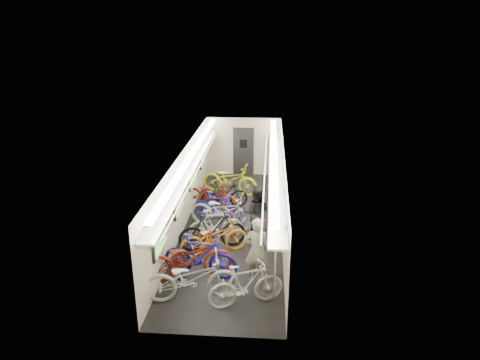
# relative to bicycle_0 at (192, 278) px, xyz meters

# --- Properties ---
(train_car_shell) EXTENTS (10.00, 10.00, 10.00)m
(train_car_shell) POSITION_rel_bicycle_0_xyz_m (0.23, 4.52, 1.10)
(train_car_shell) COLOR black
(train_car_shell) RESTS_ON ground
(bicycle_0) EXTENTS (2.23, 1.15, 1.11)m
(bicycle_0) POSITION_rel_bicycle_0_xyz_m (0.00, 0.00, 0.00)
(bicycle_0) COLOR #B4B3B8
(bicycle_0) RESTS_ON ground
(bicycle_1) EXTENTS (1.95, 0.83, 1.14)m
(bicycle_1) POSITION_rel_bicycle_0_xyz_m (0.03, 0.96, 0.01)
(bicycle_1) COLOR #1F178F
(bicycle_1) RESTS_ON ground
(bicycle_2) EXTENTS (2.28, 1.33, 1.13)m
(bicycle_2) POSITION_rel_bicycle_0_xyz_m (-0.24, 0.85, 0.01)
(bicycle_2) COLOR maroon
(bicycle_2) RESTS_ON ground
(bicycle_3) EXTENTS (1.98, 1.12, 1.15)m
(bicycle_3) POSITION_rel_bicycle_0_xyz_m (0.15, 2.38, 0.02)
(bicycle_3) COLOR black
(bicycle_3) RESTS_ON ground
(bicycle_4) EXTENTS (2.00, 1.37, 1.00)m
(bicycle_4) POSITION_rel_bicycle_0_xyz_m (0.23, 2.09, -0.06)
(bicycle_4) COLOR orange
(bicycle_4) RESTS_ON ground
(bicycle_5) EXTENTS (1.64, 0.81, 0.95)m
(bicycle_5) POSITION_rel_bicycle_0_xyz_m (0.17, 2.95, -0.08)
(bicycle_5) COLOR white
(bicycle_5) RESTS_ON ground
(bicycle_6) EXTENTS (2.21, 1.22, 1.10)m
(bicycle_6) POSITION_rel_bicycle_0_xyz_m (0.28, 3.76, -0.01)
(bicycle_6) COLOR #ABAAAF
(bicycle_6) RESTS_ON ground
(bicycle_7) EXTENTS (1.75, 0.96, 1.01)m
(bicycle_7) POSITION_rel_bicycle_0_xyz_m (0.06, 4.12, -0.05)
(bicycle_7) COLOR #241AA0
(bicycle_7) RESTS_ON ground
(bicycle_8) EXTENTS (2.16, 1.49, 1.07)m
(bicycle_8) POSITION_rel_bicycle_0_xyz_m (-0.24, 5.00, -0.02)
(bicycle_8) COLOR maroon
(bicycle_8) RESTS_ON ground
(bicycle_9) EXTENTS (1.69, 0.80, 0.98)m
(bicycle_9) POSITION_rel_bicycle_0_xyz_m (0.17, 5.22, -0.07)
(bicycle_9) COLOR black
(bicycle_9) RESTS_ON ground
(bicycle_10) EXTENTS (2.25, 1.29, 1.12)m
(bicycle_10) POSITION_rel_bicycle_0_xyz_m (0.23, 6.60, 0.00)
(bicycle_10) COLOR yellow
(bicycle_10) RESTS_ON ground
(bicycle_11) EXTENTS (1.80, 1.08, 1.05)m
(bicycle_11) POSITION_rel_bicycle_0_xyz_m (1.22, -0.13, -0.03)
(bicycle_11) COLOR #BDBDBF
(bicycle_11) RESTS_ON ground
(passenger_near) EXTENTS (0.63, 0.43, 1.70)m
(passenger_near) POSITION_rel_bicycle_0_xyz_m (1.43, 0.83, 0.29)
(passenger_near) COLOR gray
(passenger_near) RESTS_ON ground
(passenger_mid) EXTENTS (0.84, 0.67, 1.66)m
(passenger_mid) POSITION_rel_bicycle_0_xyz_m (1.33, 3.07, 0.27)
(passenger_mid) COLOR black
(passenger_mid) RESTS_ON ground
(backpack) EXTENTS (0.28, 0.18, 0.38)m
(backpack) POSITION_rel_bicycle_0_xyz_m (1.46, 1.20, 0.72)
(backpack) COLOR red
(backpack) RESTS_ON passenger_near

